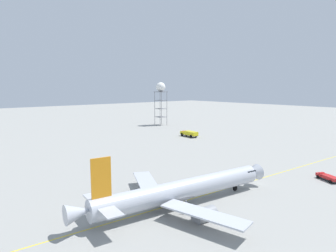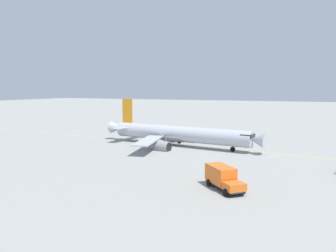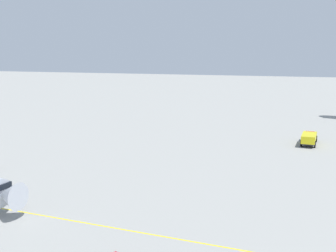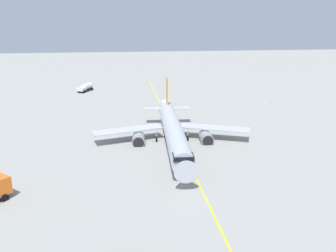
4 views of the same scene
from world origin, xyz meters
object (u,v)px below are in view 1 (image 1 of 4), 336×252
at_px(airliner_main, 181,191).
at_px(fire_tender_truck, 189,133).
at_px(radar_tower, 161,89).
at_px(ops_pickup_truck, 328,177).

height_order(airliner_main, fire_tender_truck, airliner_main).
bearing_deg(radar_tower, ops_pickup_truck, -17.92).
bearing_deg(radar_tower, airliner_main, -37.11).
height_order(fire_tender_truck, radar_tower, radar_tower).
distance_m(ops_pickup_truck, fire_tender_truck, 66.87).
bearing_deg(radar_tower, fire_tender_truck, -21.70).
bearing_deg(ops_pickup_truck, radar_tower, 7.09).
xyz_separation_m(ops_pickup_truck, radar_tower, (-103.65, 33.52, 19.48)).
relative_size(ops_pickup_truck, radar_tower, 0.24).
relative_size(airliner_main, fire_tender_truck, 4.54).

